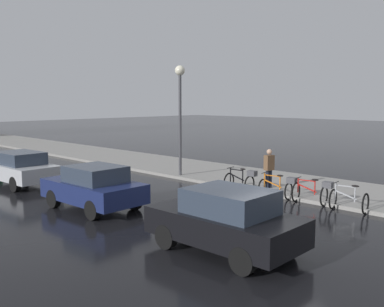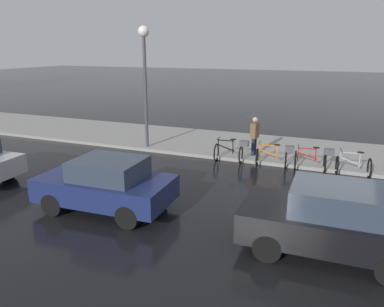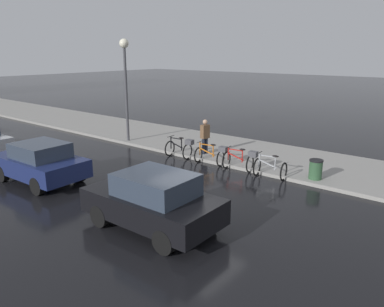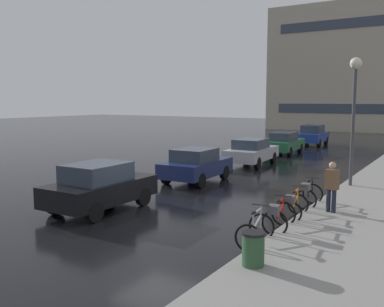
{
  "view_description": "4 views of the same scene",
  "coord_description": "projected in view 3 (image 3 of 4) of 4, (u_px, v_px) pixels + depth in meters",
  "views": [
    {
      "loc": [
        -10.37,
        -6.83,
        3.77
      ],
      "look_at": [
        1.35,
        4.61,
        1.73
      ],
      "focal_mm": 40.0,
      "sensor_mm": 36.0,
      "label": 1
    },
    {
      "loc": [
        -10.62,
        -0.24,
        4.5
      ],
      "look_at": [
        0.15,
        4.18,
        1.21
      ],
      "focal_mm": 35.0,
      "sensor_mm": 36.0,
      "label": 2
    },
    {
      "loc": [
        -9.18,
        -7.08,
        4.78
      ],
      "look_at": [
        1.8,
        1.79,
        0.92
      ],
      "focal_mm": 35.0,
      "sensor_mm": 36.0,
      "label": 3
    },
    {
      "loc": [
        7.74,
        -10.52,
        3.71
      ],
      "look_at": [
        -0.75,
        2.99,
        1.7
      ],
      "focal_mm": 40.0,
      "sensor_mm": 36.0,
      "label": 4
    }
  ],
  "objects": [
    {
      "name": "car_navy",
      "position": [
        40.0,
        162.0,
        14.01
      ],
      "size": [
        2.06,
        3.87,
        1.52
      ],
      "color": "navy",
      "rests_on": "ground"
    },
    {
      "name": "car_black",
      "position": [
        153.0,
        201.0,
        10.28
      ],
      "size": [
        1.99,
        3.93,
        1.61
      ],
      "color": "black",
      "rests_on": "ground"
    },
    {
      "name": "bicycle_nearest",
      "position": [
        270.0,
        168.0,
        14.51
      ],
      "size": [
        0.84,
        1.23,
        0.98
      ],
      "color": "black",
      "rests_on": "ground"
    },
    {
      "name": "bicycle_third",
      "position": [
        213.0,
        154.0,
        16.21
      ],
      "size": [
        0.83,
        1.47,
        0.97
      ],
      "color": "black",
      "rests_on": "ground"
    },
    {
      "name": "pedestrian",
      "position": [
        205.0,
        136.0,
        17.37
      ],
      "size": [
        0.44,
        0.31,
        1.76
      ],
      "color": "#1E2333",
      "rests_on": "ground"
    },
    {
      "name": "sidewalk_kerb",
      "position": [
        131.0,
        131.0,
        22.98
      ],
      "size": [
        4.8,
        60.0,
        0.14
      ],
      "primitive_type": "cube",
      "color": "gray",
      "rests_on": "ground"
    },
    {
      "name": "bicycle_farthest",
      "position": [
        181.0,
        148.0,
        17.22
      ],
      "size": [
        0.81,
        1.37,
        1.0
      ],
      "color": "black",
      "rests_on": "ground"
    },
    {
      "name": "trash_bin",
      "position": [
        315.0,
        171.0,
        14.03
      ],
      "size": [
        0.51,
        0.51,
        0.89
      ],
      "color": "#2D5133",
      "rests_on": "ground"
    },
    {
      "name": "ground_plane",
      "position": [
        200.0,
        200.0,
        12.44
      ],
      "size": [
        140.0,
        140.0,
        0.0
      ],
      "primitive_type": "plane",
      "color": "black"
    },
    {
      "name": "streetlamp",
      "position": [
        125.0,
        69.0,
        19.23
      ],
      "size": [
        0.48,
        0.48,
        5.42
      ],
      "color": "#424247",
      "rests_on": "ground"
    },
    {
      "name": "bicycle_second",
      "position": [
        241.0,
        159.0,
        15.37
      ],
      "size": [
        0.88,
        1.44,
        0.96
      ],
      "color": "black",
      "rests_on": "ground"
    }
  ]
}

